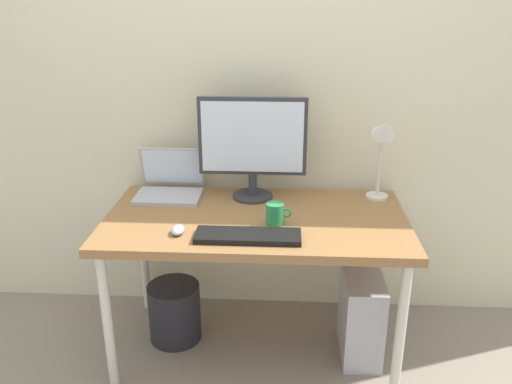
{
  "coord_description": "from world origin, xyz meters",
  "views": [
    {
      "loc": [
        0.12,
        -2.2,
        1.67
      ],
      "look_at": [
        0.0,
        0.0,
        0.82
      ],
      "focal_mm": 37.0,
      "sensor_mm": 36.0,
      "label": 1
    }
  ],
  "objects_px": {
    "monitor": "(252,142)",
    "computer_tower": "(361,315)",
    "mouse": "(178,230)",
    "keyboard": "(248,236)",
    "coffee_mug": "(275,214)",
    "laptop": "(170,184)",
    "desk_lamp": "(383,141)",
    "wastebasket": "(175,312)",
    "desk": "(256,228)"
  },
  "relations": [
    {
      "from": "monitor",
      "to": "computer_tower",
      "type": "xyz_separation_m",
      "value": [
        0.54,
        -0.25,
        -0.78
      ]
    },
    {
      "from": "mouse",
      "to": "computer_tower",
      "type": "distance_m",
      "value": 0.99
    },
    {
      "from": "keyboard",
      "to": "computer_tower",
      "type": "bearing_deg",
      "value": 21.93
    },
    {
      "from": "coffee_mug",
      "to": "computer_tower",
      "type": "xyz_separation_m",
      "value": [
        0.42,
        0.06,
        -0.54
      ]
    },
    {
      "from": "laptop",
      "to": "desk_lamp",
      "type": "height_order",
      "value": "desk_lamp"
    },
    {
      "from": "computer_tower",
      "to": "wastebasket",
      "type": "distance_m",
      "value": 0.93
    },
    {
      "from": "desk",
      "to": "wastebasket",
      "type": "xyz_separation_m",
      "value": [
        -0.41,
        0.04,
        -0.49
      ]
    },
    {
      "from": "desk",
      "to": "monitor",
      "type": "bearing_deg",
      "value": 97.27
    },
    {
      "from": "computer_tower",
      "to": "keyboard",
      "type": "bearing_deg",
      "value": -158.07
    },
    {
      "from": "monitor",
      "to": "mouse",
      "type": "xyz_separation_m",
      "value": [
        -0.29,
        -0.44,
        -0.27
      ]
    },
    {
      "from": "monitor",
      "to": "coffee_mug",
      "type": "relative_size",
      "value": 4.55
    },
    {
      "from": "desk",
      "to": "computer_tower",
      "type": "bearing_deg",
      "value": -1.98
    },
    {
      "from": "computer_tower",
      "to": "wastebasket",
      "type": "bearing_deg",
      "value": 176.26
    },
    {
      "from": "desk",
      "to": "wastebasket",
      "type": "bearing_deg",
      "value": 174.12
    },
    {
      "from": "desk",
      "to": "mouse",
      "type": "xyz_separation_m",
      "value": [
        -0.32,
        -0.2,
        0.08
      ]
    },
    {
      "from": "desk_lamp",
      "to": "keyboard",
      "type": "relative_size",
      "value": 0.97
    },
    {
      "from": "coffee_mug",
      "to": "desk_lamp",
      "type": "bearing_deg",
      "value": 32.27
    },
    {
      "from": "mouse",
      "to": "wastebasket",
      "type": "relative_size",
      "value": 0.3
    },
    {
      "from": "monitor",
      "to": "coffee_mug",
      "type": "height_order",
      "value": "monitor"
    },
    {
      "from": "wastebasket",
      "to": "mouse",
      "type": "bearing_deg",
      "value": -68.61
    },
    {
      "from": "mouse",
      "to": "computer_tower",
      "type": "relative_size",
      "value": 0.21
    },
    {
      "from": "keyboard",
      "to": "coffee_mug",
      "type": "relative_size",
      "value": 3.85
    },
    {
      "from": "wastebasket",
      "to": "monitor",
      "type": "bearing_deg",
      "value": 26.87
    },
    {
      "from": "laptop",
      "to": "computer_tower",
      "type": "relative_size",
      "value": 0.76
    },
    {
      "from": "desk_lamp",
      "to": "wastebasket",
      "type": "xyz_separation_m",
      "value": [
        -1.0,
        -0.2,
        -0.85
      ]
    },
    {
      "from": "desk_lamp",
      "to": "computer_tower",
      "type": "height_order",
      "value": "desk_lamp"
    },
    {
      "from": "keyboard",
      "to": "computer_tower",
      "type": "xyz_separation_m",
      "value": [
        0.53,
        0.21,
        -0.51
      ]
    },
    {
      "from": "laptop",
      "to": "wastebasket",
      "type": "bearing_deg",
      "value": -81.39
    },
    {
      "from": "desk_lamp",
      "to": "coffee_mug",
      "type": "xyz_separation_m",
      "value": [
        -0.5,
        -0.31,
        -0.25
      ]
    },
    {
      "from": "monitor",
      "to": "laptop",
      "type": "height_order",
      "value": "monitor"
    },
    {
      "from": "laptop",
      "to": "desk_lamp",
      "type": "xyz_separation_m",
      "value": [
        1.03,
        -0.02,
        0.24
      ]
    },
    {
      "from": "coffee_mug",
      "to": "laptop",
      "type": "bearing_deg",
      "value": 148.21
    },
    {
      "from": "monitor",
      "to": "laptop",
      "type": "xyz_separation_m",
      "value": [
        -0.42,
        0.02,
        -0.23
      ]
    },
    {
      "from": "keyboard",
      "to": "mouse",
      "type": "bearing_deg",
      "value": 173.92
    },
    {
      "from": "coffee_mug",
      "to": "wastebasket",
      "type": "distance_m",
      "value": 0.79
    },
    {
      "from": "laptop",
      "to": "keyboard",
      "type": "height_order",
      "value": "laptop"
    },
    {
      "from": "desk",
      "to": "computer_tower",
      "type": "height_order",
      "value": "desk"
    },
    {
      "from": "desk",
      "to": "coffee_mug",
      "type": "xyz_separation_m",
      "value": [
        0.09,
        -0.08,
        0.11
      ]
    },
    {
      "from": "desk_lamp",
      "to": "mouse",
      "type": "bearing_deg",
      "value": -154.34
    },
    {
      "from": "keyboard",
      "to": "mouse",
      "type": "distance_m",
      "value": 0.3
    },
    {
      "from": "monitor",
      "to": "mouse",
      "type": "height_order",
      "value": "monitor"
    },
    {
      "from": "coffee_mug",
      "to": "monitor",
      "type": "bearing_deg",
      "value": 110.73
    },
    {
      "from": "desk",
      "to": "keyboard",
      "type": "bearing_deg",
      "value": -95.08
    },
    {
      "from": "laptop",
      "to": "coffee_mug",
      "type": "bearing_deg",
      "value": -31.79
    },
    {
      "from": "coffee_mug",
      "to": "wastebasket",
      "type": "bearing_deg",
      "value": 166.66
    },
    {
      "from": "computer_tower",
      "to": "desk_lamp",
      "type": "bearing_deg",
      "value": 72.61
    },
    {
      "from": "mouse",
      "to": "coffee_mug",
      "type": "bearing_deg",
      "value": 16.5
    },
    {
      "from": "desk",
      "to": "keyboard",
      "type": "xyz_separation_m",
      "value": [
        -0.02,
        -0.23,
        0.07
      ]
    },
    {
      "from": "desk",
      "to": "monitor",
      "type": "relative_size",
      "value": 2.64
    },
    {
      "from": "mouse",
      "to": "wastebasket",
      "type": "distance_m",
      "value": 0.63
    }
  ]
}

